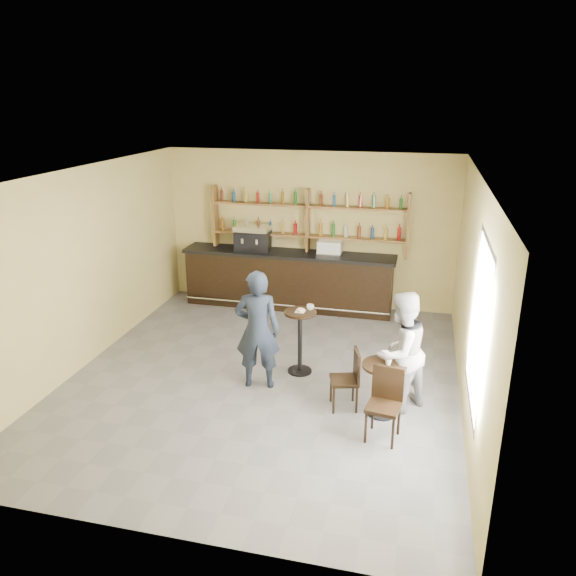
% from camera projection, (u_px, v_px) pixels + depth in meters
% --- Properties ---
extents(floor, '(7.00, 7.00, 0.00)m').
position_uv_depth(floor, '(264.00, 377.00, 8.92)').
color(floor, slate).
rests_on(floor, ground).
extents(ceiling, '(7.00, 7.00, 0.00)m').
position_uv_depth(ceiling, '(261.00, 174.00, 7.87)').
color(ceiling, white).
rests_on(ceiling, wall_back).
extents(wall_back, '(7.00, 0.00, 7.00)m').
position_uv_depth(wall_back, '(309.00, 230.00, 11.61)').
color(wall_back, tan).
rests_on(wall_back, floor).
extents(wall_front, '(7.00, 0.00, 7.00)m').
position_uv_depth(wall_front, '(158.00, 399.00, 5.18)').
color(wall_front, tan).
rests_on(wall_front, floor).
extents(wall_left, '(0.00, 7.00, 7.00)m').
position_uv_depth(wall_left, '(84.00, 268.00, 9.06)').
color(wall_left, tan).
rests_on(wall_left, floor).
extents(wall_right, '(0.00, 7.00, 7.00)m').
position_uv_depth(wall_right, '(472.00, 298.00, 7.73)').
color(wall_right, tan).
rests_on(wall_right, floor).
extents(window_pane, '(0.00, 2.00, 2.00)m').
position_uv_depth(window_pane, '(479.00, 324.00, 6.60)').
color(window_pane, white).
rests_on(window_pane, wall_right).
extents(window_frame, '(0.04, 1.70, 2.10)m').
position_uv_depth(window_frame, '(478.00, 324.00, 6.60)').
color(window_frame, black).
rests_on(window_frame, wall_right).
extents(shelf_unit, '(4.00, 0.26, 1.40)m').
position_uv_depth(shelf_unit, '(308.00, 221.00, 11.42)').
color(shelf_unit, brown).
rests_on(shelf_unit, wall_back).
extents(liquor_bottles, '(3.68, 0.10, 1.00)m').
position_uv_depth(liquor_bottles, '(308.00, 213.00, 11.36)').
color(liquor_bottles, '#8C5919').
rests_on(liquor_bottles, shelf_unit).
extents(bar_counter, '(4.39, 0.86, 1.19)m').
position_uv_depth(bar_counter, '(288.00, 280.00, 11.70)').
color(bar_counter, black).
rests_on(bar_counter, floor).
extents(espresso_machine, '(0.76, 0.53, 0.51)m').
position_uv_depth(espresso_machine, '(253.00, 238.00, 11.58)').
color(espresso_machine, black).
rests_on(espresso_machine, bar_counter).
extents(pastry_case, '(0.50, 0.41, 0.30)m').
position_uv_depth(pastry_case, '(330.00, 248.00, 11.26)').
color(pastry_case, silver).
rests_on(pastry_case, bar_counter).
extents(pedestal_table, '(0.62, 0.62, 1.05)m').
position_uv_depth(pedestal_table, '(300.00, 342.00, 8.93)').
color(pedestal_table, black).
rests_on(pedestal_table, floor).
extents(napkin, '(0.15, 0.15, 0.00)m').
position_uv_depth(napkin, '(300.00, 311.00, 8.76)').
color(napkin, white).
rests_on(napkin, pedestal_table).
extents(donut, '(0.17, 0.17, 0.05)m').
position_uv_depth(donut, '(301.00, 310.00, 8.74)').
color(donut, '#BB8E44').
rests_on(donut, napkin).
extents(cup_pedestal, '(0.13, 0.13, 0.09)m').
position_uv_depth(cup_pedestal, '(310.00, 307.00, 8.81)').
color(cup_pedestal, white).
rests_on(cup_pedestal, pedestal_table).
extents(man_main, '(0.75, 0.56, 1.86)m').
position_uv_depth(man_main, '(257.00, 330.00, 8.39)').
color(man_main, black).
rests_on(man_main, floor).
extents(cafe_table, '(0.67, 0.67, 0.77)m').
position_uv_depth(cafe_table, '(383.00, 389.00, 7.78)').
color(cafe_table, black).
rests_on(cafe_table, floor).
extents(cup_cafe, '(0.10, 0.10, 0.09)m').
position_uv_depth(cup_cafe, '(388.00, 362.00, 7.63)').
color(cup_cafe, white).
rests_on(cup_cafe, cafe_table).
extents(chair_west, '(0.47, 0.47, 0.88)m').
position_uv_depth(chair_west, '(344.00, 380.00, 7.93)').
color(chair_west, black).
rests_on(chair_west, floor).
extents(chair_south, '(0.48, 0.48, 0.96)m').
position_uv_depth(chair_south, '(384.00, 406.00, 7.19)').
color(chair_south, black).
rests_on(chair_south, floor).
extents(patron_second, '(1.05, 1.08, 1.75)m').
position_uv_depth(patron_second, '(400.00, 352.00, 7.79)').
color(patron_second, '#AFAEB3').
rests_on(patron_second, floor).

